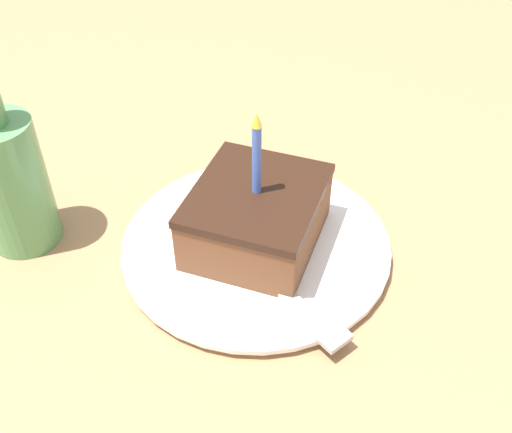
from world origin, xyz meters
TOP-DOWN VIEW (x-y plane):
  - ground_plane at (0.00, 0.00)m, footprint 2.40×2.40m
  - plate at (0.03, 0.01)m, footprint 0.25×0.25m
  - cake_slice at (0.03, 0.01)m, footprint 0.11×0.12m
  - fork at (0.06, -0.04)m, footprint 0.16×0.11m
  - bottle at (-0.18, -0.04)m, footprint 0.07×0.07m

SIDE VIEW (x-z plane):
  - ground_plane at x=0.00m, z-range -0.04..0.00m
  - plate at x=0.03m, z-range 0.00..0.01m
  - fork at x=0.06m, z-range 0.01..0.02m
  - cake_slice at x=0.03m, z-range -0.03..0.11m
  - bottle at x=-0.18m, z-range -0.02..0.16m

